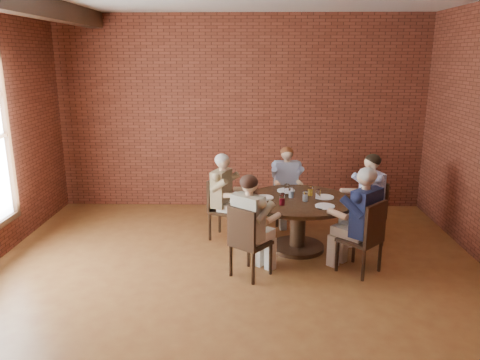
{
  "coord_description": "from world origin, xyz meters",
  "views": [
    {
      "loc": [
        0.17,
        -4.8,
        2.67
      ],
      "look_at": [
        0.04,
        1.0,
        1.14
      ],
      "focal_mm": 35.0,
      "sensor_mm": 36.0,
      "label": 1
    }
  ],
  "objects_px": {
    "diner_d": "(251,226)",
    "chair_e": "(366,235)",
    "smartphone": "(320,207)",
    "chair_a": "(372,209)",
    "diner_a": "(367,199)",
    "diner_e": "(361,221)",
    "chair_b": "(286,193)",
    "dining_table": "(298,214)",
    "diner_b": "(286,186)",
    "chair_d": "(247,240)",
    "diner_c": "(225,197)",
    "chair_c": "(220,206)"
  },
  "relations": [
    {
      "from": "chair_c",
      "to": "diner_c",
      "type": "xyz_separation_m",
      "value": [
        0.08,
        -0.03,
        0.15
      ]
    },
    {
      "from": "diner_d",
      "to": "chair_e",
      "type": "bearing_deg",
      "value": -138.63
    },
    {
      "from": "diner_d",
      "to": "chair_e",
      "type": "height_order",
      "value": "diner_d"
    },
    {
      "from": "chair_e",
      "to": "smartphone",
      "type": "height_order",
      "value": "chair_e"
    },
    {
      "from": "chair_b",
      "to": "smartphone",
      "type": "bearing_deg",
      "value": -82.59
    },
    {
      "from": "chair_a",
      "to": "smartphone",
      "type": "height_order",
      "value": "chair_a"
    },
    {
      "from": "diner_a",
      "to": "diner_c",
      "type": "distance_m",
      "value": 2.08
    },
    {
      "from": "diner_a",
      "to": "chair_d",
      "type": "relative_size",
      "value": 1.44
    },
    {
      "from": "dining_table",
      "to": "diner_a",
      "type": "xyz_separation_m",
      "value": [
        1.03,
        0.27,
        0.14
      ]
    },
    {
      "from": "diner_a",
      "to": "chair_b",
      "type": "xyz_separation_m",
      "value": [
        -1.12,
        0.88,
        -0.17
      ]
    },
    {
      "from": "diner_a",
      "to": "diner_b",
      "type": "relative_size",
      "value": 1.05
    },
    {
      "from": "dining_table",
      "to": "chair_d",
      "type": "height_order",
      "value": "chair_d"
    },
    {
      "from": "diner_a",
      "to": "smartphone",
      "type": "distance_m",
      "value": 1.04
    },
    {
      "from": "chair_a",
      "to": "diner_c",
      "type": "xyz_separation_m",
      "value": [
        -2.16,
        0.11,
        0.14
      ]
    },
    {
      "from": "chair_c",
      "to": "diner_e",
      "type": "bearing_deg",
      "value": -100.77
    },
    {
      "from": "diner_e",
      "to": "chair_c",
      "type": "bearing_deg",
      "value": -76.95
    },
    {
      "from": "diner_a",
      "to": "diner_b",
      "type": "distance_m",
      "value": 1.37
    },
    {
      "from": "chair_b",
      "to": "diner_e",
      "type": "distance_m",
      "value": 2.03
    },
    {
      "from": "diner_a",
      "to": "diner_e",
      "type": "bearing_deg",
      "value": -32.86
    },
    {
      "from": "chair_b",
      "to": "diner_c",
      "type": "relative_size",
      "value": 0.7
    },
    {
      "from": "smartphone",
      "to": "diner_d",
      "type": "bearing_deg",
      "value": -168.48
    },
    {
      "from": "diner_b",
      "to": "diner_d",
      "type": "bearing_deg",
      "value": -111.41
    },
    {
      "from": "dining_table",
      "to": "smartphone",
      "type": "bearing_deg",
      "value": -58.83
    },
    {
      "from": "chair_d",
      "to": "chair_e",
      "type": "height_order",
      "value": "chair_e"
    },
    {
      "from": "diner_a",
      "to": "chair_d",
      "type": "height_order",
      "value": "diner_a"
    },
    {
      "from": "dining_table",
      "to": "chair_a",
      "type": "xyz_separation_m",
      "value": [
        1.11,
        0.3,
        -0.02
      ]
    },
    {
      "from": "chair_a",
      "to": "diner_e",
      "type": "distance_m",
      "value": 1.09
    },
    {
      "from": "dining_table",
      "to": "chair_a",
      "type": "relative_size",
      "value": 1.63
    },
    {
      "from": "chair_b",
      "to": "diner_d",
      "type": "height_order",
      "value": "diner_d"
    },
    {
      "from": "diner_b",
      "to": "diner_c",
      "type": "height_order",
      "value": "diner_c"
    },
    {
      "from": "chair_d",
      "to": "diner_d",
      "type": "distance_m",
      "value": 0.17
    },
    {
      "from": "chair_a",
      "to": "diner_d",
      "type": "distance_m",
      "value": 2.12
    },
    {
      "from": "diner_b",
      "to": "chair_d",
      "type": "relative_size",
      "value": 1.37
    },
    {
      "from": "smartphone",
      "to": "chair_a",
      "type": "bearing_deg",
      "value": 22.84
    },
    {
      "from": "chair_a",
      "to": "chair_d",
      "type": "bearing_deg",
      "value": -71.45
    },
    {
      "from": "chair_d",
      "to": "chair_e",
      "type": "relative_size",
      "value": 0.96
    },
    {
      "from": "chair_a",
      "to": "diner_c",
      "type": "relative_size",
      "value": 0.72
    },
    {
      "from": "dining_table",
      "to": "chair_c",
      "type": "xyz_separation_m",
      "value": [
        -1.13,
        0.43,
        -0.03
      ]
    },
    {
      "from": "dining_table",
      "to": "diner_b",
      "type": "xyz_separation_m",
      "value": [
        -0.09,
        1.08,
        0.11
      ]
    },
    {
      "from": "diner_a",
      "to": "diner_e",
      "type": "height_order",
      "value": "diner_e"
    },
    {
      "from": "diner_e",
      "to": "chair_b",
      "type": "bearing_deg",
      "value": -111.84
    },
    {
      "from": "dining_table",
      "to": "diner_a",
      "type": "bearing_deg",
      "value": 14.96
    },
    {
      "from": "chair_a",
      "to": "chair_b",
      "type": "xyz_separation_m",
      "value": [
        -1.2,
        0.86,
        -0.01
      ]
    },
    {
      "from": "chair_d",
      "to": "smartphone",
      "type": "bearing_deg",
      "value": -113.1
    },
    {
      "from": "chair_d",
      "to": "diner_d",
      "type": "height_order",
      "value": "diner_d"
    },
    {
      "from": "diner_b",
      "to": "chair_c",
      "type": "distance_m",
      "value": 1.23
    },
    {
      "from": "dining_table",
      "to": "diner_b",
      "type": "distance_m",
      "value": 1.09
    },
    {
      "from": "chair_b",
      "to": "chair_c",
      "type": "bearing_deg",
      "value": -149.78
    },
    {
      "from": "dining_table",
      "to": "chair_a",
      "type": "distance_m",
      "value": 1.15
    },
    {
      "from": "diner_b",
      "to": "diner_e",
      "type": "relative_size",
      "value": 0.93
    }
  ]
}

